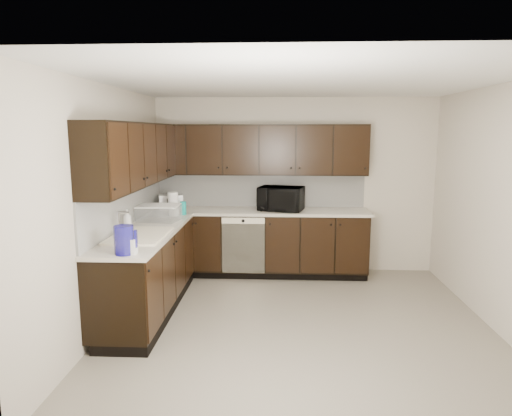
{
  "coord_description": "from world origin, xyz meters",
  "views": [
    {
      "loc": [
        -0.23,
        -4.59,
        2.02
      ],
      "look_at": [
        -0.49,
        0.6,
        1.15
      ],
      "focal_mm": 32.0,
      "sensor_mm": 36.0,
      "label": 1
    }
  ],
  "objects_px": {
    "toaster_oven": "(171,202)",
    "storage_bin": "(159,213)",
    "sink": "(139,242)",
    "microwave": "(281,199)",
    "blue_pitcher": "(124,240)"
  },
  "relations": [
    {
      "from": "microwave",
      "to": "sink",
      "type": "bearing_deg",
      "value": -117.53
    },
    {
      "from": "storage_bin",
      "to": "blue_pitcher",
      "type": "distance_m",
      "value": 1.56
    },
    {
      "from": "sink",
      "to": "blue_pitcher",
      "type": "height_order",
      "value": "sink"
    },
    {
      "from": "blue_pitcher",
      "to": "toaster_oven",
      "type": "bearing_deg",
      "value": 71.36
    },
    {
      "from": "microwave",
      "to": "blue_pitcher",
      "type": "distance_m",
      "value": 2.74
    },
    {
      "from": "sink",
      "to": "microwave",
      "type": "xyz_separation_m",
      "value": [
        1.49,
        1.67,
        0.22
      ]
    },
    {
      "from": "sink",
      "to": "microwave",
      "type": "bearing_deg",
      "value": 48.29
    },
    {
      "from": "sink",
      "to": "toaster_oven",
      "type": "height_order",
      "value": "sink"
    },
    {
      "from": "toaster_oven",
      "to": "blue_pitcher",
      "type": "distance_m",
      "value": 2.41
    },
    {
      "from": "toaster_oven",
      "to": "storage_bin",
      "type": "relative_size",
      "value": 0.68
    },
    {
      "from": "sink",
      "to": "storage_bin",
      "type": "xyz_separation_m",
      "value": [
        -0.02,
        0.87,
        0.15
      ]
    },
    {
      "from": "sink",
      "to": "microwave",
      "type": "distance_m",
      "value": 2.24
    },
    {
      "from": "microwave",
      "to": "blue_pitcher",
      "type": "xyz_separation_m",
      "value": [
        -1.4,
        -2.35,
        -0.03
      ]
    },
    {
      "from": "toaster_oven",
      "to": "storage_bin",
      "type": "xyz_separation_m",
      "value": [
        0.05,
        -0.85,
        -0.01
      ]
    },
    {
      "from": "microwave",
      "to": "toaster_oven",
      "type": "relative_size",
      "value": 1.84
    }
  ]
}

